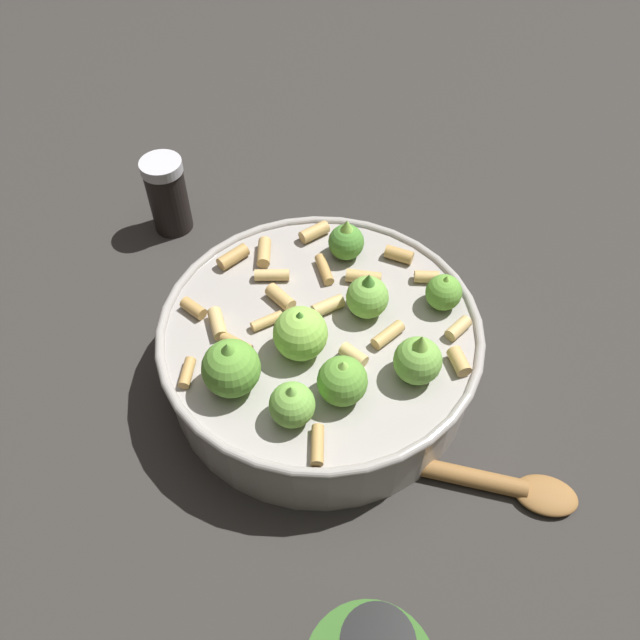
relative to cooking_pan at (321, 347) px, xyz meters
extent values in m
plane|color=#2D2B28|center=(0.00, 0.00, -0.04)|extent=(2.40, 2.40, 0.00)
cylinder|color=#9E9993|center=(0.00, 0.00, -0.01)|extent=(0.28, 0.28, 0.07)
torus|color=#9E9993|center=(0.00, 0.00, 0.03)|extent=(0.29, 0.29, 0.01)
sphere|color=#609E38|center=(0.08, -0.05, 0.05)|extent=(0.05, 0.05, 0.05)
cone|color=#609E38|center=(0.08, -0.05, 0.07)|extent=(0.02, 0.02, 0.02)
sphere|color=#609E38|center=(-0.06, 0.09, 0.04)|extent=(0.03, 0.03, 0.03)
cone|color=#8CC64C|center=(-0.06, 0.09, 0.06)|extent=(0.01, 0.01, 0.01)
sphere|color=#75B247|center=(0.09, 0.01, 0.04)|extent=(0.04, 0.04, 0.04)
cone|color=#75B247|center=(0.09, 0.01, 0.06)|extent=(0.02, 0.02, 0.01)
sphere|color=#8CC64C|center=(0.03, -0.01, 0.05)|extent=(0.05, 0.05, 0.05)
cone|color=#4C8933|center=(0.03, -0.01, 0.07)|extent=(0.02, 0.02, 0.01)
sphere|color=#4C8933|center=(-0.09, -0.01, 0.04)|extent=(0.03, 0.03, 0.03)
cone|color=#8CC64C|center=(-0.09, -0.01, 0.06)|extent=(0.02, 0.02, 0.02)
sphere|color=#609E38|center=(0.06, 0.04, 0.05)|extent=(0.04, 0.04, 0.04)
cone|color=#8CC64C|center=(0.06, 0.04, 0.06)|extent=(0.02, 0.02, 0.01)
sphere|color=#75B247|center=(-0.03, 0.03, 0.04)|extent=(0.04, 0.04, 0.04)
cone|color=#4C8933|center=(-0.03, 0.03, 0.06)|extent=(0.02, 0.02, 0.02)
sphere|color=#75B247|center=(0.02, 0.09, 0.05)|extent=(0.04, 0.04, 0.04)
cone|color=#8CC64C|center=(0.02, 0.09, 0.07)|extent=(0.02, 0.02, 0.02)
cylinder|color=tan|center=(-0.09, 0.07, 0.03)|extent=(0.02, 0.02, 0.01)
cylinder|color=tan|center=(0.02, 0.04, 0.03)|extent=(0.02, 0.03, 0.01)
cylinder|color=tan|center=(-0.11, 0.04, 0.03)|extent=(0.01, 0.03, 0.01)
cylinder|color=tan|center=(0.03, -0.08, 0.03)|extent=(0.03, 0.03, 0.01)
cylinder|color=tan|center=(-0.05, -0.11, 0.03)|extent=(0.03, 0.03, 0.01)
cylinder|color=tan|center=(0.02, -0.11, 0.03)|extent=(0.02, 0.03, 0.01)
cylinder|color=tan|center=(-0.04, -0.06, 0.03)|extent=(0.02, 0.03, 0.01)
cylinder|color=tan|center=(-0.07, -0.08, 0.03)|extent=(0.03, 0.02, 0.01)
cylinder|color=tan|center=(-0.06, -0.02, 0.03)|extent=(0.03, 0.03, 0.01)
cylinder|color=tan|center=(0.01, -0.05, 0.03)|extent=(0.03, 0.03, 0.01)
cylinder|color=tan|center=(-0.02, 0.00, 0.03)|extent=(0.03, 0.03, 0.01)
cylinder|color=tan|center=(-0.01, 0.06, 0.03)|extent=(0.03, 0.02, 0.01)
cylinder|color=tan|center=(0.00, 0.12, 0.03)|extent=(0.03, 0.02, 0.01)
cylinder|color=tan|center=(0.11, 0.04, 0.03)|extent=(0.03, 0.02, 0.01)
cylinder|color=tan|center=(-0.02, -0.04, 0.03)|extent=(0.02, 0.03, 0.01)
cylinder|color=tan|center=(0.08, -0.09, 0.03)|extent=(0.03, 0.02, 0.01)
cylinder|color=tan|center=(-0.07, 0.02, 0.03)|extent=(0.02, 0.03, 0.01)
cylinder|color=tan|center=(0.04, -0.06, 0.03)|extent=(0.02, 0.03, 0.01)
cylinder|color=tan|center=(-0.11, -0.05, 0.03)|extent=(0.03, 0.03, 0.01)
cylinder|color=tan|center=(-0.04, 0.11, 0.03)|extent=(0.03, 0.02, 0.01)
cylinder|color=black|center=(-0.14, -0.23, 0.00)|extent=(0.04, 0.04, 0.08)
cylinder|color=silver|center=(-0.14, -0.23, 0.04)|extent=(0.05, 0.05, 0.01)
cylinder|color=olive|center=(0.07, 0.12, -0.03)|extent=(0.03, 0.17, 0.02)
ellipsoid|color=olive|center=(0.05, 0.22, -0.04)|extent=(0.04, 0.06, 0.01)
camera|label=1|loc=(0.33, 0.12, 0.47)|focal=36.51mm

